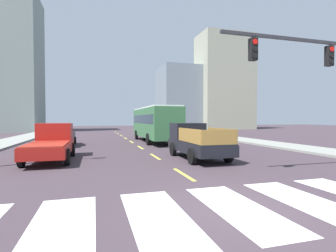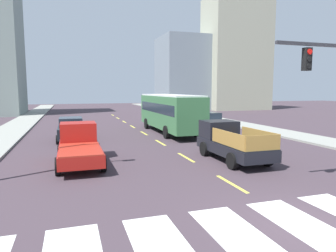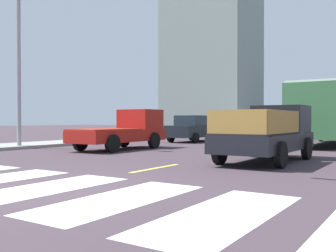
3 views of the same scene
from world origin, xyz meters
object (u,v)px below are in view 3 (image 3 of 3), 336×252
object	(u,v)px
pickup_dark	(125,130)
sedan_mid	(193,129)
pickup_stakebed	(270,134)
city_bus	(332,111)
streetlight_left	(21,48)

from	to	relation	value
pickup_dark	sedan_mid	xyz separation A→B (m)	(-0.36, 7.44, -0.06)
pickup_stakebed	pickup_dark	bearing A→B (deg)	167.22
city_bus	pickup_stakebed	bearing A→B (deg)	-90.19
pickup_dark	sedan_mid	size ratio (longest dim) A/B	1.18
streetlight_left	pickup_stakebed	bearing A→B (deg)	5.51
pickup_stakebed	city_bus	xyz separation A→B (m)	(0.08, 10.67, 1.02)
streetlight_left	sedan_mid	bearing A→B (deg)	67.97
pickup_stakebed	pickup_dark	distance (m)	7.90
pickup_dark	pickup_stakebed	bearing A→B (deg)	-10.10
pickup_dark	streetlight_left	xyz separation A→B (m)	(-4.46, -2.69, 4.05)
pickup_dark	sedan_mid	bearing A→B (deg)	93.69
sedan_mid	streetlight_left	distance (m)	11.67
pickup_dark	sedan_mid	world-z (taller)	pickup_dark
pickup_stakebed	streetlight_left	size ratio (longest dim) A/B	0.58
pickup_stakebed	sedan_mid	world-z (taller)	pickup_stakebed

